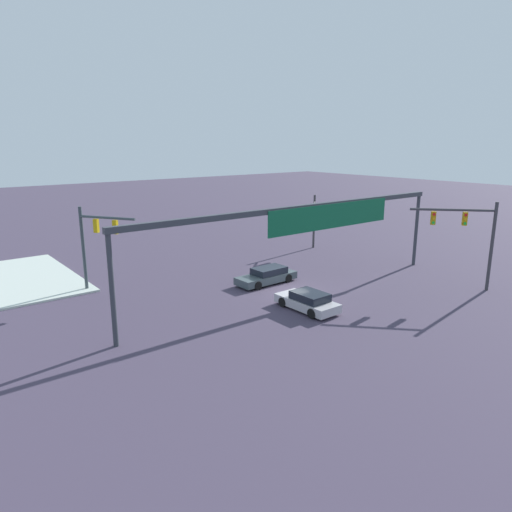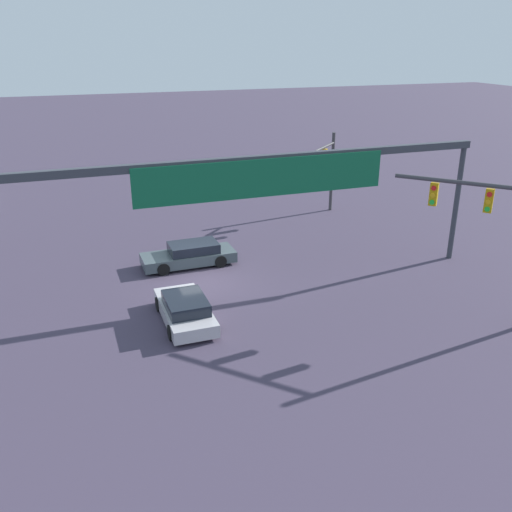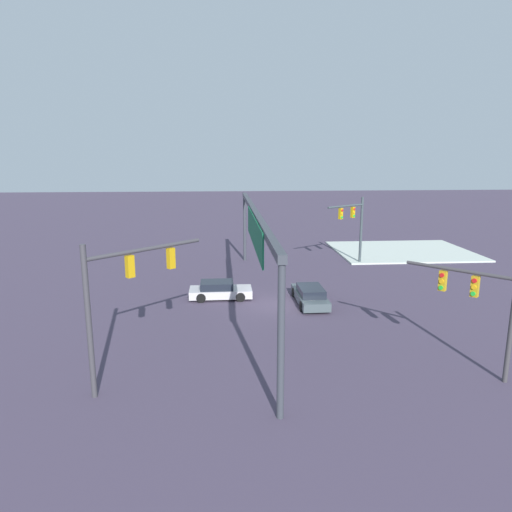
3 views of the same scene
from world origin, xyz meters
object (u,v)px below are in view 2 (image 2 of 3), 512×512
Objects in this scene: sedan_car_approaching at (190,255)px; sedan_car_waiting_far at (185,310)px; traffic_signal_opposite_side at (326,163)px; traffic_signal_cross_street at (499,223)px.

sedan_car_approaching is 6.26m from sedan_car_waiting_far.
traffic_signal_opposite_side reaches higher than sedan_car_approaching.
traffic_signal_opposite_side is at bearing -46.55° from sedan_car_waiting_far.
traffic_signal_opposite_side is 1.09× the size of sedan_car_approaching.
traffic_signal_cross_street is at bearing 46.06° from traffic_signal_opposite_side.
traffic_signal_cross_street reaches higher than sedan_car_approaching.
traffic_signal_opposite_side is 0.83× the size of traffic_signal_cross_street.
sedan_car_approaching and sedan_car_waiting_far have the same top height.
traffic_signal_opposite_side is 12.31m from sedan_car_approaching.
traffic_signal_opposite_side reaches higher than sedan_car_waiting_far.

